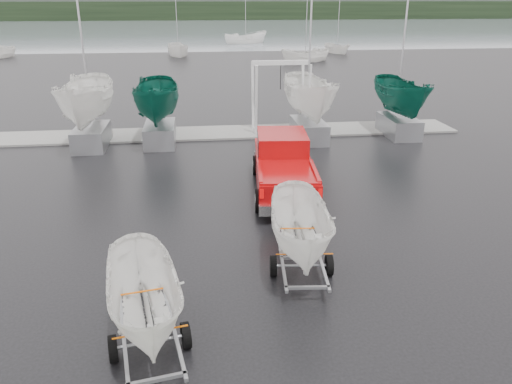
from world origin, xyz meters
name	(u,v)px	position (x,y,z in m)	size (l,w,h in m)	color
ground_plane	(210,231)	(0.00, 0.00, 0.00)	(120.00, 120.00, 0.00)	black
lake	(194,33)	(0.00, 100.00, -0.01)	(300.00, 300.00, 0.00)	gray
dock	(202,133)	(0.00, 13.00, 0.05)	(30.00, 3.00, 0.12)	gray
treeline	(192,11)	(0.00, 170.00, 3.00)	(300.00, 8.00, 6.00)	black
far_hill	(192,4)	(0.00, 178.00, 5.00)	(300.00, 6.00, 10.00)	#4C5651
pickup_truck	(283,162)	(3.18, 3.72, 1.13)	(2.89, 6.70, 2.17)	#9F080A
trailer_hitched	(303,184)	(2.53, -3.04, 2.71)	(1.86, 3.70, 5.00)	gray
trailer_parked	(141,247)	(-1.56, -5.96, 2.58)	(1.90, 3.75, 4.75)	gray
boat_hoist	(280,86)	(4.61, 13.00, 2.67)	(3.30, 2.18, 4.12)	silver
keelboat_0	(83,69)	(-5.82, 11.00, 4.08)	(2.56, 3.20, 10.74)	gray
keelboat_1	(156,74)	(-2.25, 11.20, 3.73)	(2.35, 3.20, 7.36)	gray
keelboat_2	(311,69)	(5.91, 11.00, 3.90)	(2.46, 3.20, 10.63)	gray
keelboat_3	(404,75)	(11.23, 11.30, 3.46)	(2.19, 3.20, 10.36)	gray
moored_boat_1	(179,56)	(-2.27, 55.30, 0.00)	(2.98, 3.04, 11.54)	white
moored_boat_2	(305,62)	(13.41, 46.46, 0.00)	(3.36, 3.32, 11.41)	white
moored_boat_3	(337,53)	(20.05, 55.90, 0.01)	(2.64, 2.68, 10.89)	white
moored_boat_5	(246,43)	(8.83, 73.53, 0.00)	(3.91, 3.86, 12.00)	white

